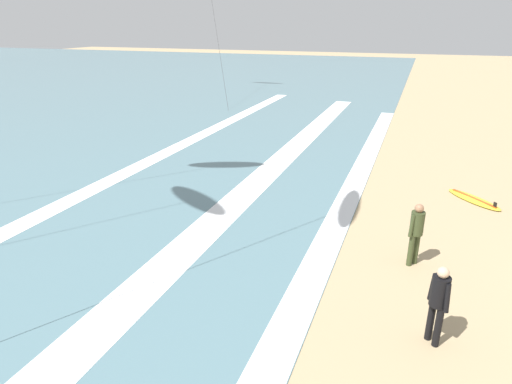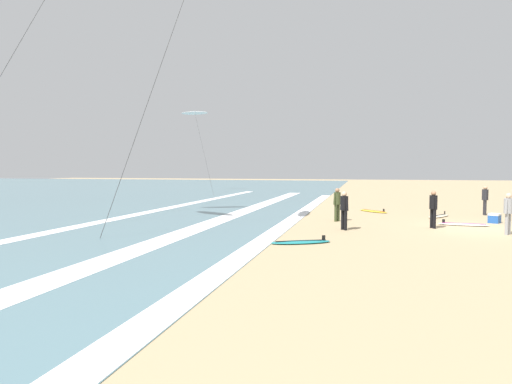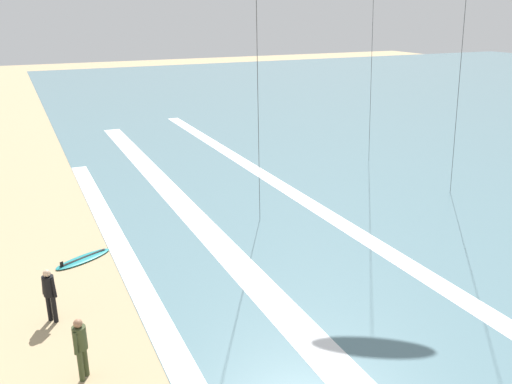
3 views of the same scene
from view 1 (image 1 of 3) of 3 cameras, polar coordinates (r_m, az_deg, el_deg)
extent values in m
cube|color=white|center=(12.41, 9.38, -5.93)|extent=(37.98, 0.77, 0.01)
cube|color=white|center=(11.20, -11.31, -9.24)|extent=(50.36, 1.10, 0.01)
cylinder|color=black|center=(9.04, 22.36, -15.76)|extent=(0.13, 0.13, 0.82)
cylinder|color=black|center=(9.15, 21.52, -15.12)|extent=(0.13, 0.13, 0.82)
cylinder|color=black|center=(8.71, 22.57, -11.70)|extent=(0.32, 0.32, 0.58)
cylinder|color=black|center=(8.61, 23.38, -12.42)|extent=(0.16, 0.16, 0.56)
cylinder|color=black|center=(8.84, 21.74, -11.27)|extent=(0.16, 0.16, 0.56)
sphere|color=#DBB28E|center=(8.52, 22.93, -9.51)|extent=(0.21, 0.21, 0.21)
cylinder|color=#384223|center=(11.46, 19.26, -7.09)|extent=(0.13, 0.13, 0.82)
cylinder|color=#384223|center=(11.60, 19.89, -6.81)|extent=(0.13, 0.13, 0.82)
cylinder|color=#384223|center=(11.23, 20.01, -3.78)|extent=(0.32, 0.32, 0.58)
cylinder|color=#384223|center=(11.10, 19.39, -4.13)|extent=(0.16, 0.15, 0.56)
cylinder|color=#384223|center=(11.38, 20.59, -3.67)|extent=(0.16, 0.15, 0.56)
sphere|color=#9E7051|center=(11.09, 20.26, -1.98)|extent=(0.21, 0.21, 0.21)
ellipsoid|color=yellow|center=(16.47, 26.19, -0.85)|extent=(1.95, 1.86, 0.09)
cube|color=#D84C19|center=(16.45, 26.21, -0.69)|extent=(1.38, 1.28, 0.01)
cube|color=black|center=(15.95, 28.39, -1.44)|extent=(0.10, 0.09, 0.16)
cylinder|color=#333333|center=(34.93, -4.99, 19.16)|extent=(8.94, 5.47, 8.91)
camera|label=2|loc=(11.15, -165.53, -36.44)|focal=30.28mm
camera|label=3|loc=(21.56, 25.38, 26.42)|focal=36.88mm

